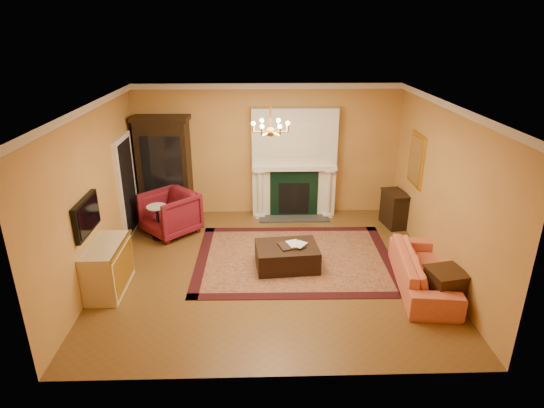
{
  "coord_description": "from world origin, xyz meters",
  "views": [
    {
      "loc": [
        -0.19,
        -7.31,
        4.2
      ],
      "look_at": [
        0.03,
        0.3,
        1.16
      ],
      "focal_mm": 30.0,
      "sensor_mm": 36.0,
      "label": 1
    }
  ],
  "objects_px": {
    "wingback_armchair": "(170,211)",
    "coral_sofa": "(424,265)",
    "commode": "(108,267)",
    "console_table": "(394,210)",
    "leather_ottoman": "(287,256)",
    "pedestal_table": "(158,220)",
    "china_cabinet": "(165,171)",
    "end_table": "(444,289)"
  },
  "relations": [
    {
      "from": "china_cabinet",
      "to": "wingback_armchair",
      "type": "distance_m",
      "value": 1.12
    },
    {
      "from": "coral_sofa",
      "to": "pedestal_table",
      "type": "bearing_deg",
      "value": 74.17
    },
    {
      "from": "commode",
      "to": "leather_ottoman",
      "type": "relative_size",
      "value": 1.01
    },
    {
      "from": "china_cabinet",
      "to": "console_table",
      "type": "xyz_separation_m",
      "value": [
        5.09,
        -0.64,
        -0.75
      ]
    },
    {
      "from": "wingback_armchair",
      "to": "coral_sofa",
      "type": "bearing_deg",
      "value": 19.87
    },
    {
      "from": "china_cabinet",
      "to": "commode",
      "type": "height_order",
      "value": "china_cabinet"
    },
    {
      "from": "pedestal_table",
      "to": "coral_sofa",
      "type": "height_order",
      "value": "coral_sofa"
    },
    {
      "from": "coral_sofa",
      "to": "china_cabinet",
      "type": "bearing_deg",
      "value": 63.65
    },
    {
      "from": "china_cabinet",
      "to": "leather_ottoman",
      "type": "distance_m",
      "value": 3.68
    },
    {
      "from": "wingback_armchair",
      "to": "leather_ottoman",
      "type": "xyz_separation_m",
      "value": [
        2.39,
        -1.53,
        -0.28
      ]
    },
    {
      "from": "coral_sofa",
      "to": "console_table",
      "type": "distance_m",
      "value": 2.54
    },
    {
      "from": "china_cabinet",
      "to": "end_table",
      "type": "bearing_deg",
      "value": -33.01
    },
    {
      "from": "pedestal_table",
      "to": "commode",
      "type": "height_order",
      "value": "commode"
    },
    {
      "from": "china_cabinet",
      "to": "wingback_armchair",
      "type": "height_order",
      "value": "china_cabinet"
    },
    {
      "from": "commode",
      "to": "leather_ottoman",
      "type": "height_order",
      "value": "commode"
    },
    {
      "from": "china_cabinet",
      "to": "commode",
      "type": "distance_m",
      "value": 3.2
    },
    {
      "from": "commode",
      "to": "coral_sofa",
      "type": "distance_m",
      "value": 5.3
    },
    {
      "from": "china_cabinet",
      "to": "pedestal_table",
      "type": "xyz_separation_m",
      "value": [
        0.01,
        -1.15,
        -0.7
      ]
    },
    {
      "from": "pedestal_table",
      "to": "leather_ottoman",
      "type": "distance_m",
      "value": 2.9
    },
    {
      "from": "coral_sofa",
      "to": "end_table",
      "type": "relative_size",
      "value": 3.57
    },
    {
      "from": "end_table",
      "to": "wingback_armchair",
      "type": "bearing_deg",
      "value": 149.69
    },
    {
      "from": "pedestal_table",
      "to": "leather_ottoman",
      "type": "xyz_separation_m",
      "value": [
        2.6,
        -1.28,
        -0.2
      ]
    },
    {
      "from": "wingback_armchair",
      "to": "console_table",
      "type": "height_order",
      "value": "wingback_armchair"
    },
    {
      "from": "wingback_armchair",
      "to": "coral_sofa",
      "type": "distance_m",
      "value": 5.18
    },
    {
      "from": "commode",
      "to": "console_table",
      "type": "relative_size",
      "value": 1.49
    },
    {
      "from": "wingback_armchair",
      "to": "leather_ottoman",
      "type": "height_order",
      "value": "wingback_armchair"
    },
    {
      "from": "pedestal_table",
      "to": "coral_sofa",
      "type": "bearing_deg",
      "value": -22.5
    },
    {
      "from": "wingback_armchair",
      "to": "pedestal_table",
      "type": "relative_size",
      "value": 1.38
    },
    {
      "from": "end_table",
      "to": "leather_ottoman",
      "type": "xyz_separation_m",
      "value": [
        -2.42,
        1.28,
        -0.07
      ]
    },
    {
      "from": "wingback_armchair",
      "to": "end_table",
      "type": "xyz_separation_m",
      "value": [
        4.81,
        -2.81,
        -0.21
      ]
    },
    {
      "from": "wingback_armchair",
      "to": "end_table",
      "type": "relative_size",
      "value": 1.72
    },
    {
      "from": "pedestal_table",
      "to": "coral_sofa",
      "type": "distance_m",
      "value": 5.27
    },
    {
      "from": "commode",
      "to": "console_table",
      "type": "bearing_deg",
      "value": 23.98
    },
    {
      "from": "coral_sofa",
      "to": "console_table",
      "type": "height_order",
      "value": "coral_sofa"
    },
    {
      "from": "pedestal_table",
      "to": "commode",
      "type": "bearing_deg",
      "value": -102.54
    },
    {
      "from": "end_table",
      "to": "pedestal_table",
      "type": "bearing_deg",
      "value": 152.95
    },
    {
      "from": "pedestal_table",
      "to": "end_table",
      "type": "height_order",
      "value": "pedestal_table"
    },
    {
      "from": "wingback_armchair",
      "to": "coral_sofa",
      "type": "xyz_separation_m",
      "value": [
        4.65,
        -2.26,
        -0.09
      ]
    },
    {
      "from": "wingback_armchair",
      "to": "commode",
      "type": "height_order",
      "value": "wingback_armchair"
    },
    {
      "from": "wingback_armchair",
      "to": "leather_ottoman",
      "type": "distance_m",
      "value": 2.85
    },
    {
      "from": "commode",
      "to": "coral_sofa",
      "type": "relative_size",
      "value": 0.53
    },
    {
      "from": "end_table",
      "to": "coral_sofa",
      "type": "bearing_deg",
      "value": 105.61
    }
  ]
}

